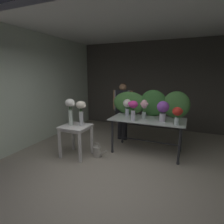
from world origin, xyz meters
TOP-DOWN VIEW (x-y plane):
  - ground_plane at (0.00, 1.97)m, footprint 8.66×8.66m
  - wall_back at (0.00, 3.94)m, footprint 5.16×0.12m
  - wall_left at (-2.58, 1.97)m, footprint 0.12×4.06m
  - ceiling_slab at (0.00, 1.97)m, footprint 5.28×4.06m
  - display_table_glass at (0.41, 1.68)m, footprint 1.72×0.91m
  - side_table_white at (-1.05, 0.84)m, footprint 0.61×0.59m
  - florist at (-0.44, 2.29)m, footprint 0.59×0.24m
  - foliage_backdrop at (0.40, 2.01)m, footprint 1.91×0.27m
  - vase_scarlet_hydrangea at (1.08, 1.40)m, footprint 0.21×0.20m
  - vase_ivory_anemones at (-0.13, 1.75)m, footprint 0.22×0.21m
  - vase_magenta_stock at (0.14, 1.39)m, footprint 0.23×0.21m
  - vase_violet_peonies at (0.77, 1.55)m, footprint 0.26×0.26m
  - vase_blush_freesia at (0.32, 1.66)m, footprint 0.20×0.16m
  - vase_white_roses_tall at (-1.17, 0.84)m, footprint 0.25×0.22m
  - vase_cream_lisianthus_tall at (-0.92, 0.90)m, footprint 0.25×0.22m
  - watering_can at (-0.58, 0.98)m, footprint 0.35×0.18m

SIDE VIEW (x-z plane):
  - ground_plane at x=0.00m, z-range 0.00..0.00m
  - watering_can at x=-0.58m, z-range -0.05..0.30m
  - side_table_white at x=-1.05m, z-range 0.26..0.99m
  - display_table_glass at x=0.41m, z-range 0.28..1.13m
  - florist at x=-0.44m, z-range 0.19..1.82m
  - vase_scarlet_hydrangea at x=1.08m, z-range 0.90..1.28m
  - vase_cream_lisianthus_tall at x=-0.92m, z-range 0.82..1.38m
  - vase_ivory_anemones at x=-0.13m, z-range 0.90..1.33m
  - vase_white_roses_tall at x=-1.17m, z-range 0.82..1.42m
  - vase_blush_freesia at x=0.32m, z-range 0.90..1.35m
  - vase_violet_peonies at x=0.77m, z-range 0.90..1.36m
  - vase_magenta_stock at x=0.14m, z-range 0.92..1.37m
  - foliage_backdrop at x=0.40m, z-range 0.83..1.49m
  - wall_back at x=0.00m, z-range 0.00..2.96m
  - wall_left at x=-2.58m, z-range 0.00..2.96m
  - ceiling_slab at x=0.00m, z-range 2.96..3.08m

